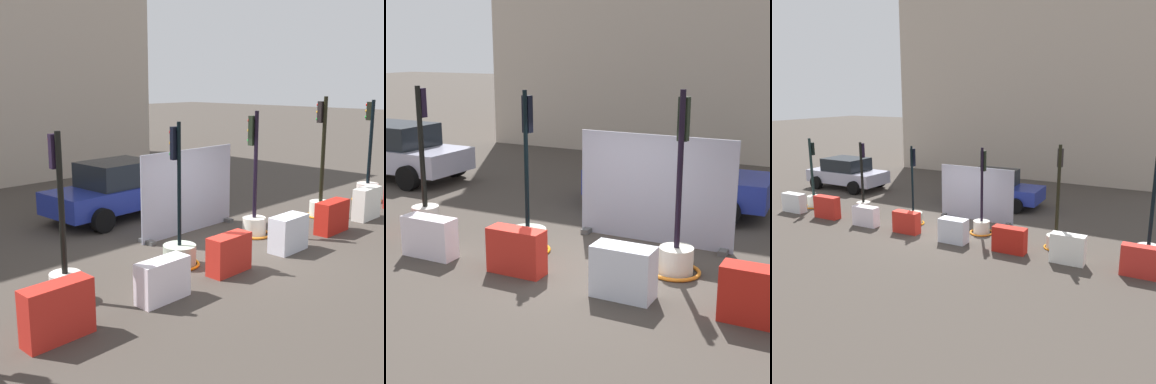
{
  "view_description": "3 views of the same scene",
  "coord_description": "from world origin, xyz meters",
  "views": [
    {
      "loc": [
        -8.84,
        -7.41,
        3.9
      ],
      "look_at": [
        -0.68,
        0.61,
        1.43
      ],
      "focal_mm": 48.64,
      "sensor_mm": 36.0,
      "label": 1
    },
    {
      "loc": [
        4.3,
        -8.79,
        3.85
      ],
      "look_at": [
        -0.76,
        0.94,
        1.1
      ],
      "focal_mm": 54.64,
      "sensor_mm": 36.0,
      "label": 2
    },
    {
      "loc": [
        7.99,
        -13.03,
        5.06
      ],
      "look_at": [
        0.59,
        0.63,
        1.43
      ],
      "focal_mm": 39.93,
      "sensor_mm": 36.0,
      "label": 3
    }
  ],
  "objects": [
    {
      "name": "construction_barrier_5",
      "position": [
        3.06,
        -0.84,
        0.42
      ],
      "size": [
        1.1,
        0.42,
        0.84
      ],
      "color": "red",
      "rests_on": "ground_plane"
    },
    {
      "name": "traffic_light_3",
      "position": [
        1.42,
        0.45,
        0.55
      ],
      "size": [
        0.88,
        0.88,
        3.17
      ],
      "color": "silver",
      "rests_on": "ground_plane"
    },
    {
      "name": "ground_plane",
      "position": [
        0.0,
        0.0,
        0.0
      ],
      "size": [
        120.0,
        120.0,
        0.0
      ],
      "primitive_type": "plane",
      "color": "#3F3832"
    },
    {
      "name": "traffic_light_1",
      "position": [
        -4.16,
        0.39,
        0.63
      ],
      "size": [
        0.57,
        0.57,
        3.06
      ],
      "color": "silver",
      "rests_on": "ground_plane"
    },
    {
      "name": "construction_barrier_3",
      "position": [
        -1.04,
        -0.82,
        0.4
      ],
      "size": [
        1.02,
        0.4,
        0.81
      ],
      "color": "red",
      "rests_on": "ground_plane"
    },
    {
      "name": "site_fence_panel",
      "position": [
        0.48,
        1.86,
        1.03
      ],
      "size": [
        3.22,
        0.5,
        2.18
      ],
      "color": "#9598AB",
      "rests_on": "ground_plane"
    },
    {
      "name": "construction_barrier_4",
      "position": [
        0.99,
        -0.89,
        0.42
      ],
      "size": [
        0.99,
        0.48,
        0.84
      ],
      "color": "silver",
      "rests_on": "ground_plane"
    },
    {
      "name": "car_blue_estate",
      "position": [
        0.14,
        4.39,
        0.81
      ],
      "size": [
        4.37,
        2.26,
        1.64
      ],
      "color": "navy",
      "rests_on": "ground_plane"
    },
    {
      "name": "traffic_light_2",
      "position": [
        -1.46,
        0.22,
        0.43
      ],
      "size": [
        0.87,
        0.87,
        3.08
      ],
      "color": "#A8B6A1",
      "rests_on": "ground_plane"
    },
    {
      "name": "construction_barrier_2",
      "position": [
        -2.94,
        -0.87,
        0.38
      ],
      "size": [
        1.05,
        0.4,
        0.77
      ],
      "color": "white",
      "rests_on": "ground_plane"
    },
    {
      "name": "car_silver_hatchback",
      "position": [
        -8.33,
        3.86,
        0.83
      ],
      "size": [
        4.31,
        2.3,
        1.64
      ],
      "color": "#AAAAC0",
      "rests_on": "ground_plane"
    }
  ]
}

